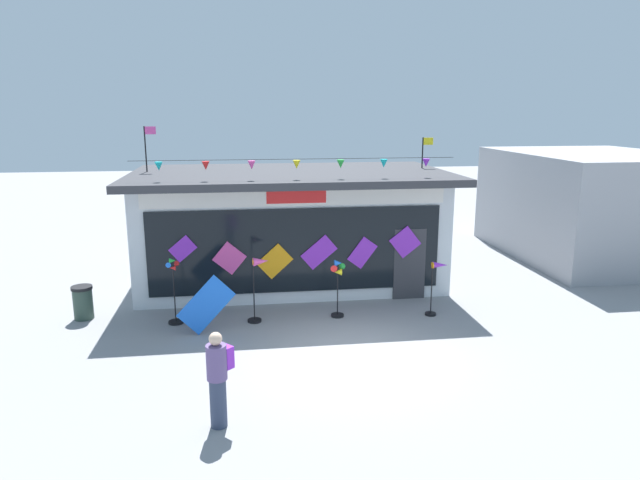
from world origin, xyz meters
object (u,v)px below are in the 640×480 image
(wind_spinner_center_left, at_px, (338,279))
(wind_spinner_center_right, at_px, (437,280))
(kite_shop_building, at_px, (290,226))
(wind_spinner_far_left, at_px, (174,292))
(person_near_camera, at_px, (218,377))
(trash_bin, at_px, (83,302))
(display_kite_on_ground, at_px, (206,305))
(wind_spinner_left, at_px, (258,280))

(wind_spinner_center_left, height_order, wind_spinner_center_right, wind_spinner_center_left)
(kite_shop_building, height_order, wind_spinner_far_left, kite_shop_building)
(kite_shop_building, relative_size, person_near_camera, 5.45)
(wind_spinner_center_right, height_order, person_near_camera, person_near_camera)
(person_near_camera, xyz_separation_m, trash_bin, (-3.60, 5.58, -0.45))
(wind_spinner_far_left, height_order, wind_spinner_center_left, wind_spinner_far_left)
(display_kite_on_ground, bearing_deg, trash_bin, 156.31)
(wind_spinner_center_right, relative_size, trash_bin, 1.66)
(wind_spinner_left, xyz_separation_m, person_near_camera, (-0.82, -4.77, -0.21))
(wind_spinner_center_left, bearing_deg, display_kite_on_ground, -169.11)
(wind_spinner_center_right, relative_size, person_near_camera, 0.85)
(display_kite_on_ground, bearing_deg, wind_spinner_far_left, 138.61)
(wind_spinner_center_left, bearing_deg, wind_spinner_far_left, 178.76)
(kite_shop_building, height_order, person_near_camera, kite_shop_building)
(wind_spinner_center_right, bearing_deg, wind_spinner_left, 178.17)
(kite_shop_building, distance_m, wind_spinner_left, 3.63)
(person_near_camera, height_order, trash_bin, person_near_camera)
(wind_spinner_far_left, bearing_deg, display_kite_on_ground, -41.39)
(kite_shop_building, xyz_separation_m, wind_spinner_left, (-1.08, -3.40, -0.65))
(display_kite_on_ground, bearing_deg, wind_spinner_left, 24.58)
(wind_spinner_left, distance_m, person_near_camera, 4.84)
(wind_spinner_left, relative_size, trash_bin, 1.94)
(person_near_camera, bearing_deg, wind_spinner_center_right, 87.42)
(wind_spinner_far_left, relative_size, trash_bin, 1.97)
(display_kite_on_ground, bearing_deg, wind_spinner_center_left, 10.89)
(wind_spinner_left, bearing_deg, wind_spinner_far_left, 176.11)
(wind_spinner_far_left, height_order, wind_spinner_left, wind_spinner_far_left)
(wind_spinner_far_left, height_order, wind_spinner_center_right, wind_spinner_far_left)
(wind_spinner_far_left, distance_m, display_kite_on_ground, 1.09)
(wind_spinner_left, height_order, wind_spinner_center_right, wind_spinner_left)
(person_near_camera, bearing_deg, wind_spinner_far_left, 150.86)
(wind_spinner_center_left, height_order, display_kite_on_ground, wind_spinner_center_left)
(wind_spinner_center_left, distance_m, trash_bin, 6.49)
(trash_bin, relative_size, display_kite_on_ground, 0.67)
(wind_spinner_left, bearing_deg, wind_spinner_center_left, 1.50)
(wind_spinner_center_left, bearing_deg, trash_bin, 173.24)
(wind_spinner_left, relative_size, person_near_camera, 0.99)
(kite_shop_building, height_order, wind_spinner_center_left, kite_shop_building)
(wind_spinner_far_left, relative_size, display_kite_on_ground, 1.31)
(trash_bin, bearing_deg, kite_shop_building, 25.19)
(wind_spinner_left, height_order, person_near_camera, person_near_camera)
(wind_spinner_center_left, height_order, person_near_camera, person_near_camera)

